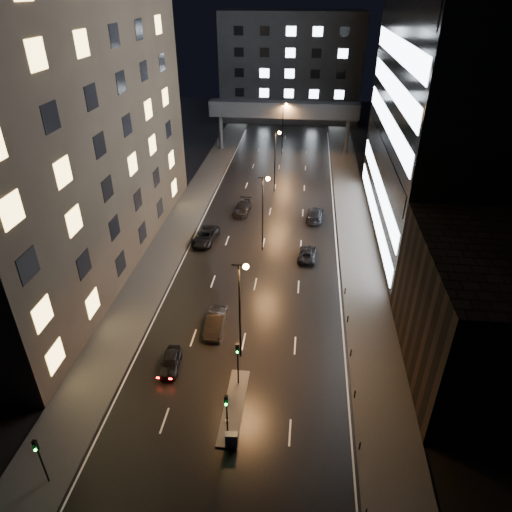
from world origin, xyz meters
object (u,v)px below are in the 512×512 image
object	(u,v)px
car_away_b	(215,322)
car_toward_b	(315,214)
car_away_c	(205,236)
car_away_a	(171,362)
car_away_d	(243,208)
utility_cabinet	(231,439)
car_toward_a	(307,254)

from	to	relation	value
car_away_b	car_toward_b	distance (m)	28.18
car_away_c	car_toward_b	size ratio (longest dim) A/B	1.03
car_away_a	car_away_d	distance (m)	33.30
car_away_c	utility_cabinet	distance (m)	32.28
car_away_c	car_away_d	distance (m)	10.35
car_away_b	car_away_c	size ratio (longest dim) A/B	0.86
car_away_a	car_away_b	xyz separation A→B (m)	(2.99, 5.76, 0.15)
car_toward_a	utility_cabinet	world-z (taller)	utility_cabinet
car_away_a	car_away_b	distance (m)	6.49
car_toward_a	utility_cabinet	xyz separation A→B (m)	(-5.18, -28.31, 0.12)
car_away_c	car_toward_a	world-z (taller)	car_away_c
car_away_c	car_away_d	xyz separation A→B (m)	(3.71, 9.66, -0.02)
car_away_a	car_toward_b	bearing A→B (deg)	63.54
car_away_a	car_away_d	bearing A→B (deg)	82.06
car_away_d	car_away_b	bearing A→B (deg)	-84.15
car_away_c	car_toward_a	bearing A→B (deg)	-5.31
car_away_a	car_away_d	world-z (taller)	car_away_d
utility_cabinet	car_away_a	bearing A→B (deg)	127.19
car_away_c	car_toward_a	distance (m)	14.03
car_away_a	car_toward_a	distance (m)	23.96
car_away_b	car_toward_a	distance (m)	17.48
utility_cabinet	car_toward_b	bearing A→B (deg)	76.60
car_toward_b	car_toward_a	bearing A→B (deg)	90.55
car_toward_b	car_away_c	bearing A→B (deg)	35.50
car_away_a	car_toward_b	distance (m)	34.64
car_away_a	car_away_b	world-z (taller)	car_away_b
car_away_b	car_away_d	distance (m)	27.50
car_away_d	car_toward_a	xyz separation A→B (m)	(10.03, -12.47, -0.14)
car_away_c	car_toward_a	xyz separation A→B (m)	(13.74, -2.81, -0.16)
car_away_b	car_away_a	bearing A→B (deg)	-117.40
car_away_b	utility_cabinet	world-z (taller)	car_away_b
car_away_d	utility_cabinet	size ratio (longest dim) A/B	4.41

